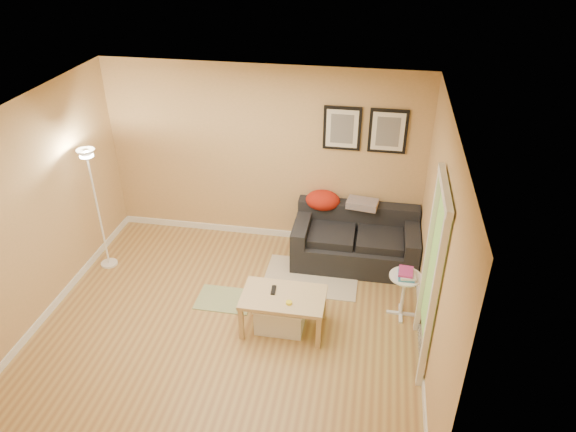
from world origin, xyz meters
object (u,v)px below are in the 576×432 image
(book_stack, at_px, (406,273))
(floor_lamp, at_px, (99,213))
(coffee_table, at_px, (283,312))
(side_table, at_px, (403,295))
(storage_bin, at_px, (280,315))
(sofa, at_px, (356,239))

(book_stack, relative_size, floor_lamp, 0.14)
(coffee_table, xyz_separation_m, side_table, (1.38, 0.48, 0.05))
(side_table, bearing_deg, storage_bin, -161.42)
(side_table, relative_size, book_stack, 2.37)
(side_table, distance_m, floor_lamp, 4.07)
(book_stack, height_order, floor_lamp, floor_lamp)
(side_table, xyz_separation_m, book_stack, (0.00, -0.01, 0.33))
(coffee_table, distance_m, storage_bin, 0.08)
(sofa, bearing_deg, coffee_table, -115.90)
(storage_bin, relative_size, book_stack, 2.31)
(book_stack, bearing_deg, floor_lamp, 153.01)
(sofa, relative_size, storage_bin, 2.95)
(side_table, bearing_deg, coffee_table, -160.62)
(coffee_table, distance_m, side_table, 1.46)
(book_stack, distance_m, floor_lamp, 4.05)
(storage_bin, distance_m, floor_lamp, 2.81)
(floor_lamp, bearing_deg, storage_bin, -17.73)
(coffee_table, distance_m, book_stack, 1.51)
(coffee_table, relative_size, side_table, 1.64)
(side_table, distance_m, book_stack, 0.33)
(sofa, xyz_separation_m, side_table, (0.64, -1.03, -0.08))
(coffee_table, height_order, side_table, side_table)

